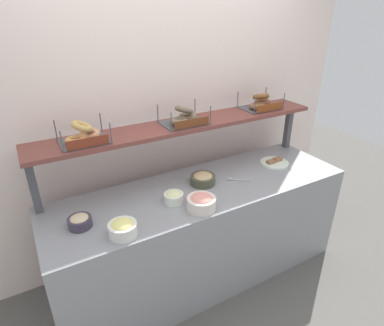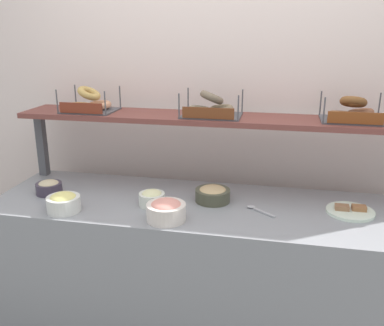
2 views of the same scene
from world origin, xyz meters
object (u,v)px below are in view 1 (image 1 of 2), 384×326
object	(u,v)px
bowl_tuna_salad	(80,221)
bagel_basket_sesame	(83,135)
bowl_egg_salad	(123,228)
bowl_lox_spread	(201,202)
serving_spoon_near_plate	(235,179)
serving_plate_white	(274,162)
bowl_hummus	(203,179)
bowl_potato_salad	(174,197)
bagel_basket_cinnamon_raisin	(260,103)
bagel_basket_poppy	(184,118)

from	to	relation	value
bowl_tuna_salad	bagel_basket_sesame	distance (m)	0.54
bowl_egg_salad	bowl_lox_spread	distance (m)	0.55
bowl_lox_spread	serving_spoon_near_plate	bearing A→B (deg)	25.41
serving_plate_white	serving_spoon_near_plate	bearing A→B (deg)	-171.23
serving_spoon_near_plate	bowl_hummus	bearing A→B (deg)	161.64
bowl_tuna_salad	bowl_potato_salad	bearing A→B (deg)	-3.63
bowl_egg_salad	bagel_basket_sesame	distance (m)	0.66
serving_plate_white	bagel_basket_cinnamon_raisin	xyz separation A→B (m)	(-0.01, 0.24, 0.47)
bowl_lox_spread	bowl_hummus	bearing A→B (deg)	57.08
bagel_basket_cinnamon_raisin	serving_plate_white	bearing A→B (deg)	-87.59
serving_spoon_near_plate	bagel_basket_sesame	bearing A→B (deg)	164.51
bowl_hummus	bowl_egg_salad	xyz separation A→B (m)	(-0.73, -0.29, 0.01)
bowl_tuna_salad	bagel_basket_sesame	world-z (taller)	bagel_basket_sesame
serving_plate_white	bowl_lox_spread	bearing A→B (deg)	-162.92
bowl_lox_spread	serving_plate_white	size ratio (longest dim) A/B	0.81
bowl_lox_spread	bowl_potato_salad	bearing A→B (deg)	127.04
bowl_hummus	bowl_lox_spread	world-z (taller)	bowl_lox_spread
bowl_tuna_salad	bagel_basket_poppy	size ratio (longest dim) A/B	0.44
bagel_basket_sesame	bagel_basket_cinnamon_raisin	world-z (taller)	bagel_basket_sesame
bowl_lox_spread	bagel_basket_poppy	bearing A→B (deg)	74.42
bowl_potato_salad	bowl_lox_spread	distance (m)	0.21
bowl_egg_salad	bagel_basket_cinnamon_raisin	bearing A→B (deg)	19.90
bowl_egg_salad	serving_spoon_near_plate	world-z (taller)	bowl_egg_salad
bowl_lox_spread	bagel_basket_poppy	world-z (taller)	bagel_basket_poppy
bagel_basket_sesame	serving_spoon_near_plate	bearing A→B (deg)	-15.49
bowl_tuna_salad	serving_spoon_near_plate	world-z (taller)	bowl_tuna_salad
bagel_basket_sesame	bagel_basket_poppy	bearing A→B (deg)	-0.01
bagel_basket_poppy	bowl_tuna_salad	bearing A→B (deg)	-162.08
bowl_egg_salad	serving_plate_white	bearing A→B (deg)	11.08
serving_spoon_near_plate	bagel_basket_poppy	world-z (taller)	bagel_basket_poppy
bowl_tuna_salad	bowl_potato_salad	xyz separation A→B (m)	(0.63, -0.04, 0.00)
bowl_hummus	serving_spoon_near_plate	xyz separation A→B (m)	(0.25, -0.08, -0.04)
bagel_basket_poppy	bagel_basket_cinnamon_raisin	distance (m)	0.76
bowl_potato_salad	bagel_basket_poppy	xyz separation A→B (m)	(0.26, 0.33, 0.44)
serving_plate_white	bagel_basket_cinnamon_raisin	distance (m)	0.52
bowl_potato_salad	serving_spoon_near_plate	size ratio (longest dim) A/B	0.90
bowl_tuna_salad	serving_spoon_near_plate	xyz separation A→B (m)	(1.18, 0.00, -0.03)
serving_plate_white	bowl_potato_salad	bearing A→B (deg)	-173.69
serving_plate_white	bagel_basket_poppy	size ratio (longest dim) A/B	0.73
bowl_lox_spread	bagel_basket_poppy	distance (m)	0.66
serving_spoon_near_plate	bagel_basket_poppy	xyz separation A→B (m)	(-0.29, 0.29, 0.47)
serving_plate_white	serving_spoon_near_plate	world-z (taller)	serving_plate_white
bagel_basket_cinnamon_raisin	serving_spoon_near_plate	bearing A→B (deg)	-146.13
bowl_lox_spread	serving_plate_white	xyz separation A→B (m)	(0.90, 0.28, -0.04)
serving_spoon_near_plate	bagel_basket_sesame	world-z (taller)	bagel_basket_sesame
bowl_potato_salad	bowl_lox_spread	bearing A→B (deg)	-52.96
bowl_potato_salad	bagel_basket_poppy	size ratio (longest dim) A/B	0.42
bagel_basket_poppy	bowl_egg_salad	bearing A→B (deg)	-143.97
bagel_basket_cinnamon_raisin	bowl_hummus	bearing A→B (deg)	-162.10
bowl_potato_salad	bagel_basket_cinnamon_raisin	distance (m)	1.16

